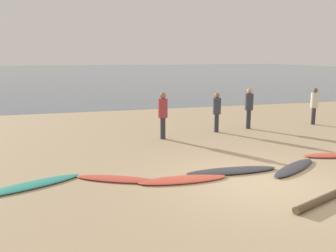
{
  "coord_description": "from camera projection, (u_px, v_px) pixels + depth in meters",
  "views": [
    {
      "loc": [
        -4.47,
        -7.23,
        2.97
      ],
      "look_at": [
        -1.0,
        4.51,
        0.6
      ],
      "focal_mm": 38.91,
      "sensor_mm": 36.0,
      "label": 1
    }
  ],
  "objects": [
    {
      "name": "surfboard_4",
      "position": [
        232.0,
        171.0,
        9.42
      ],
      "size": [
        2.49,
        0.68,
        0.09
      ],
      "primitive_type": "ellipsoid",
      "rotation": [
        0.0,
        0.0,
        -0.05
      ],
      "color": "#333338",
      "rests_on": "ground"
    },
    {
      "name": "person_1",
      "position": [
        249.0,
        105.0,
        14.91
      ],
      "size": [
        0.34,
        0.34,
        1.67
      ],
      "rotation": [
        0.0,
        0.0,
        0.99
      ],
      "color": "#2D2D38",
      "rests_on": "ground"
    },
    {
      "name": "surfboard_2",
      "position": [
        117.0,
        179.0,
        8.82
      ],
      "size": [
        2.06,
        1.37,
        0.07
      ],
      "primitive_type": "ellipsoid",
      "rotation": [
        0.0,
        0.0,
        -0.48
      ],
      "color": "#D84C38",
      "rests_on": "ground"
    },
    {
      "name": "ocean_water",
      "position": [
        85.0,
        72.0,
        67.51
      ],
      "size": [
        140.0,
        100.0,
        0.01
      ],
      "primitive_type": "cube",
      "color": "slate",
      "rests_on": "ground"
    },
    {
      "name": "person_2",
      "position": [
        217.0,
        109.0,
        14.23
      ],
      "size": [
        0.31,
        0.31,
        1.55
      ],
      "rotation": [
        0.0,
        0.0,
        1.26
      ],
      "color": "#2D2D38",
      "rests_on": "ground"
    },
    {
      "name": "surfboard_5",
      "position": [
        294.0,
        168.0,
        9.68
      ],
      "size": [
        2.09,
        1.55,
        0.08
      ],
      "primitive_type": "ellipsoid",
      "rotation": [
        0.0,
        0.0,
        0.56
      ],
      "color": "#333338",
      "rests_on": "ground"
    },
    {
      "name": "surfboard_3",
      "position": [
        183.0,
        179.0,
        8.77
      ],
      "size": [
        2.23,
        0.66,
        0.07
      ],
      "primitive_type": "ellipsoid",
      "rotation": [
        0.0,
        0.0,
        -0.04
      ],
      "color": "#D84C38",
      "rests_on": "ground"
    },
    {
      "name": "surfboard_6",
      "position": [
        336.0,
        155.0,
        10.92
      ],
      "size": [
        2.1,
        0.86,
        0.07
      ],
      "primitive_type": "ellipsoid",
      "rotation": [
        0.0,
        0.0,
        -0.17
      ],
      "color": "#D84C38",
      "rests_on": "ground"
    },
    {
      "name": "driftwood_log",
      "position": [
        320.0,
        200.0,
        7.42
      ],
      "size": [
        1.7,
        0.79,
        0.16
      ],
      "primitive_type": "cylinder",
      "rotation": [
        0.0,
        1.57,
        0.37
      ],
      "color": "brown",
      "rests_on": "ground"
    },
    {
      "name": "person_3",
      "position": [
        314.0,
        103.0,
        15.84
      ],
      "size": [
        0.32,
        0.32,
        1.6
      ],
      "rotation": [
        0.0,
        0.0,
        3.37
      ],
      "color": "#2D2D38",
      "rests_on": "ground"
    },
    {
      "name": "surfboard_1",
      "position": [
        29.0,
        185.0,
        8.38
      ],
      "size": [
        2.46,
        1.48,
        0.07
      ],
      "primitive_type": "ellipsoid",
      "rotation": [
        0.0,
        0.0,
        0.41
      ],
      "color": "teal",
      "rests_on": "ground"
    },
    {
      "name": "person_0",
      "position": [
        163.0,
        112.0,
        13.04
      ],
      "size": [
        0.34,
        0.34,
        1.69
      ],
      "rotation": [
        0.0,
        0.0,
        0.19
      ],
      "color": "#2D2D38",
      "rests_on": "ground"
    },
    {
      "name": "ground_plane",
      "position": [
        156.0,
        119.0,
        18.04
      ],
      "size": [
        120.0,
        120.0,
        0.2
      ],
      "primitive_type": "cube",
      "color": "tan",
      "rests_on": "ground"
    }
  ]
}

